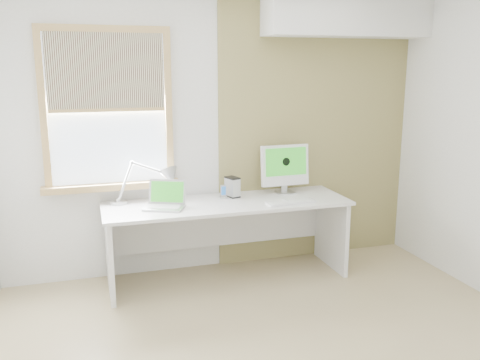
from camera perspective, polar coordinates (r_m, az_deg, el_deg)
name	(u,v)px	position (r m, az deg, el deg)	size (l,w,h in m)	color
room	(289,168)	(3.18, 5.56, 1.38)	(4.04, 3.54, 2.64)	tan
accent_wall	(315,130)	(5.16, 8.44, 5.54)	(2.00, 0.02, 2.60)	olive
soffit	(347,14)	(5.08, 11.86, 17.75)	(1.60, 0.40, 0.42)	white
window	(108,110)	(4.61, -14.57, 7.54)	(1.20, 0.14, 1.42)	#AC874C
desk	(226,221)	(4.69, -1.63, -4.58)	(2.20, 0.70, 0.73)	silver
desk_lamp	(161,180)	(4.61, -8.88, 0.04)	(0.67, 0.27, 0.38)	#B9BBBE
laptop	(165,201)	(4.43, -8.34, -2.33)	(0.41, 0.37, 0.23)	#B9BBBE
phone_dock	(223,195)	(4.69, -1.88, -1.64)	(0.08, 0.08, 0.13)	#B9BBBE
external_drive	(232,187)	(4.74, -0.86, -0.79)	(0.13, 0.17, 0.19)	#B9BBBE
imac	(285,166)	(4.87, 5.05, 1.54)	(0.48, 0.16, 0.47)	#B9BBBE
keyboard	(291,202)	(4.55, 5.73, -2.48)	(0.46, 0.17, 0.02)	white
mouse	(285,201)	(4.57, 5.08, -2.37)	(0.05, 0.09, 0.03)	white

